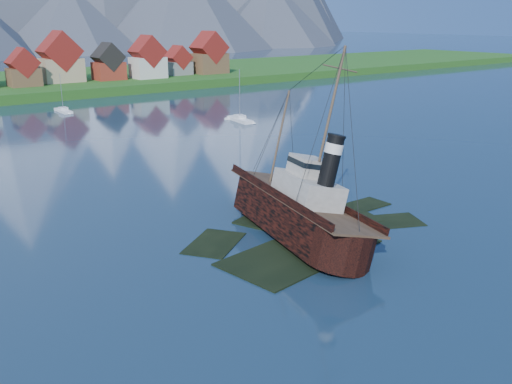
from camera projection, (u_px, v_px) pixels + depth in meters
ground at (309, 241)px, 65.25m from camera, size 1400.00×1400.00×0.00m
shoal at (308, 235)px, 68.02m from camera, size 31.71×21.24×1.14m
seawall at (2, 105)px, 165.64m from camera, size 600.00×2.50×2.00m
tugboat_wreck at (284, 208)px, 67.53m from camera, size 6.86×29.56×23.42m
sailboat_d at (240, 120)px, 139.94m from camera, size 3.76×9.86×13.12m
sailboat_e at (63, 111)px, 153.75m from camera, size 2.52×9.23×10.64m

